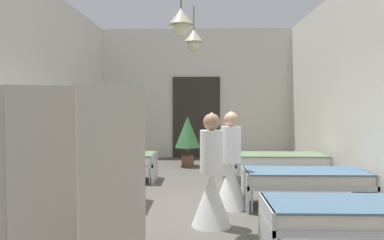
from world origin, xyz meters
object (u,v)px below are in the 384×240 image
object	(u,v)px
bed_right_row_1	(305,179)
bed_right_row_2	(279,160)
bed_right_row_0	(356,215)
potted_plant	(188,134)
privacy_screen	(43,229)
bed_left_row_1	(81,178)
bed_left_row_2	(110,160)
bed_left_row_0	(23,213)
nurse_near_aisle	(231,173)
patient_seated_primary	(126,140)
nurse_mid_aisle	(211,185)

from	to	relation	value
bed_right_row_1	bed_right_row_2	bearing A→B (deg)	90.00
bed_right_row_0	potted_plant	xyz separation A→B (m)	(-1.95, 5.65, 0.38)
privacy_screen	bed_left_row_1	bearing A→B (deg)	83.08
bed_left_row_2	bed_left_row_0	bearing A→B (deg)	-90.00
nurse_near_aisle	bed_left_row_2	bearing A→B (deg)	57.09
patient_seated_primary	bed_left_row_0	bearing A→B (deg)	-95.38
bed_right_row_1	bed_right_row_2	xyz separation A→B (m)	(0.00, 1.90, 0.00)
bed_left_row_2	nurse_mid_aisle	world-z (taller)	nurse_mid_aisle
bed_right_row_2	bed_right_row_1	bearing A→B (deg)	-90.00
bed_right_row_2	bed_left_row_2	bearing A→B (deg)	180.00
bed_right_row_0	patient_seated_primary	size ratio (longest dim) A/B	2.37
bed_left_row_0	bed_left_row_2	bearing A→B (deg)	90.00
bed_left_row_0	nurse_mid_aisle	size ratio (longest dim) A/B	1.28
bed_right_row_2	privacy_screen	bearing A→B (deg)	-114.83
patient_seated_primary	privacy_screen	distance (m)	5.45
bed_left_row_0	bed_right_row_1	distance (m)	3.98
bed_left_row_0	bed_left_row_1	world-z (taller)	same
potted_plant	bed_left_row_0	bearing A→B (deg)	-105.29
bed_left_row_2	privacy_screen	distance (m)	5.60
bed_left_row_0	bed_right_row_0	size ratio (longest dim) A/B	1.00
nurse_near_aisle	privacy_screen	world-z (taller)	privacy_screen
bed_left_row_0	bed_right_row_1	xyz separation A→B (m)	(3.50, 1.90, 0.00)
nurse_near_aisle	nurse_mid_aisle	bearing A→B (deg)	166.45
privacy_screen	nurse_mid_aisle	bearing A→B (deg)	46.49
bed_right_row_2	potted_plant	size ratio (longest dim) A/B	1.48
bed_right_row_1	nurse_mid_aisle	distance (m)	1.74
bed_right_row_0	bed_left_row_2	bearing A→B (deg)	132.61
bed_left_row_0	bed_right_row_2	bearing A→B (deg)	47.39
nurse_near_aisle	bed_left_row_0	bearing A→B (deg)	135.11
nurse_mid_aisle	bed_left_row_0	bearing A→B (deg)	-67.39
nurse_near_aisle	nurse_mid_aisle	world-z (taller)	same
patient_seated_primary	bed_left_row_1	bearing A→B (deg)	-100.92
bed_left_row_0	patient_seated_primary	world-z (taller)	patient_seated_primary
bed_left_row_1	nurse_near_aisle	xyz separation A→B (m)	(2.34, -0.07, 0.09)
bed_left_row_2	patient_seated_primary	bearing A→B (deg)	-13.84
nurse_mid_aisle	patient_seated_primary	world-z (taller)	nurse_mid_aisle
bed_right_row_2	nurse_near_aisle	world-z (taller)	nurse_near_aisle
nurse_near_aisle	potted_plant	distance (m)	3.91
bed_right_row_0	nurse_near_aisle	distance (m)	2.17
nurse_mid_aisle	bed_right_row_1	bearing A→B (deg)	118.93
bed_left_row_1	potted_plant	size ratio (longest dim) A/B	1.48
bed_left_row_2	potted_plant	xyz separation A→B (m)	(1.54, 1.85, 0.38)
bed_right_row_2	privacy_screen	distance (m)	6.08
bed_left_row_0	nurse_near_aisle	size ratio (longest dim) A/B	1.28
bed_right_row_2	potted_plant	bearing A→B (deg)	136.54
bed_right_row_2	patient_seated_primary	bearing A→B (deg)	-178.43
bed_left_row_2	bed_right_row_2	bearing A→B (deg)	0.00
nurse_mid_aisle	privacy_screen	world-z (taller)	privacy_screen
nurse_mid_aisle	potted_plant	size ratio (longest dim) A/B	1.16
bed_right_row_0	bed_left_row_2	xyz separation A→B (m)	(-3.50, 3.80, 0.00)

